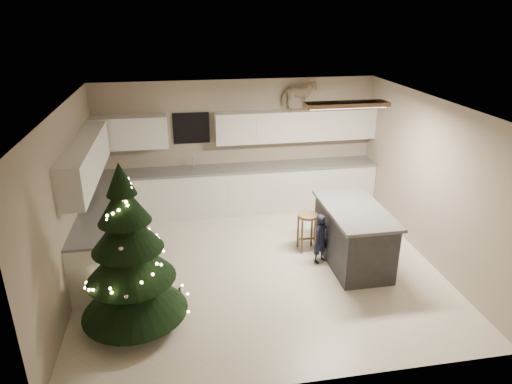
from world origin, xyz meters
TOP-DOWN VIEW (x-y plane):
  - ground_plane at (0.00, 0.00)m, footprint 5.50×5.50m
  - room_shell at (0.02, 0.00)m, footprint 5.52×5.02m
  - cabinetry at (-0.91, 1.65)m, footprint 5.50×3.20m
  - island at (1.50, -0.10)m, footprint 0.90×1.70m
  - bar_stool at (0.89, 0.41)m, footprint 0.35×0.35m
  - christmas_tree at (-1.85, -1.13)m, footprint 1.40×1.35m
  - toddler at (1.00, -0.01)m, footprint 0.36×0.34m
  - rocking_horse at (1.18, 2.33)m, footprint 0.67×0.34m

SIDE VIEW (x-z plane):
  - ground_plane at x=0.00m, z-range 0.00..0.00m
  - toddler at x=1.00m, z-range 0.00..0.83m
  - island at x=1.50m, z-range 0.00..0.95m
  - bar_stool at x=0.89m, z-range 0.17..0.83m
  - cabinetry at x=-0.91m, z-range -0.24..1.76m
  - christmas_tree at x=-1.85m, z-range -0.20..2.04m
  - room_shell at x=0.02m, z-range 0.44..3.05m
  - rocking_horse at x=1.18m, z-range 2.01..2.59m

